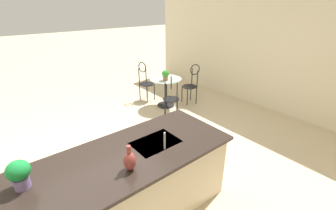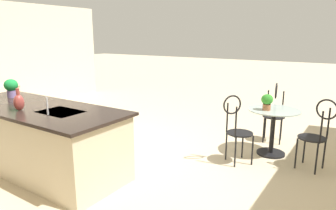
{
  "view_description": "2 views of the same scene",
  "coord_description": "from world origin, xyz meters",
  "views": [
    {
      "loc": [
        1.15,
        2.81,
        2.5
      ],
      "look_at": [
        -1.16,
        -0.02,
        0.86
      ],
      "focal_mm": 24.71,
      "sensor_mm": 36.0,
      "label": 1
    },
    {
      "loc": [
        -3.44,
        3.18,
        1.87
      ],
      "look_at": [
        -1.07,
        -0.39,
        0.87
      ],
      "focal_mm": 32.16,
      "sensor_mm": 36.0,
      "label": 2
    }
  ],
  "objects": [
    {
      "name": "chair_toward_desk",
      "position": [
        -1.95,
        -0.89,
        0.57
      ],
      "size": [
        0.54,
        0.54,
        1.04
      ],
      "color": "black",
      "rests_on": "ground"
    },
    {
      "name": "wall_left_window",
      "position": [
        -4.26,
        0.0,
        1.35
      ],
      "size": [
        0.12,
        7.8,
        2.7
      ],
      "primitive_type": "cube",
      "color": "beige",
      "rests_on": "ground"
    },
    {
      "name": "potted_plant_on_table",
      "position": [
        -2.22,
        -1.42,
        0.88
      ],
      "size": [
        0.18,
        0.18,
        0.25
      ],
      "color": "#9E603D",
      "rests_on": "bistro_table"
    },
    {
      "name": "chair_near_window",
      "position": [
        -2.97,
        -1.27,
        0.57
      ],
      "size": [
        0.51,
        0.45,
        1.04
      ],
      "color": "black",
      "rests_on": "ground"
    },
    {
      "name": "ground_plane",
      "position": [
        0.0,
        0.0,
        0.0
      ],
      "size": [
        40.0,
        40.0,
        0.0
      ],
      "primitive_type": "plane",
      "color": "beige"
    },
    {
      "name": "kitchen_island",
      "position": [
        0.3,
        0.85,
        0.46
      ],
      "size": [
        2.8,
        1.06,
        0.92
      ],
      "color": "beige",
      "rests_on": "ground"
    },
    {
      "name": "vase_on_counter",
      "position": [
        0.25,
        1.09,
        1.03
      ],
      "size": [
        0.13,
        0.13,
        0.29
      ],
      "color": "#993D38",
      "rests_on": "kitchen_island"
    },
    {
      "name": "potted_plant_counter_far",
      "position": [
        1.15,
        0.68,
        1.08
      ],
      "size": [
        0.2,
        0.2,
        0.29
      ],
      "color": "#7A669E",
      "rests_on": "kitchen_island"
    },
    {
      "name": "bistro_table",
      "position": [
        -2.31,
        -1.53,
        0.45
      ],
      "size": [
        0.8,
        0.8,
        0.74
      ],
      "color": "black",
      "rests_on": "ground"
    },
    {
      "name": "chair_by_island",
      "position": [
        -2.15,
        -2.21,
        0.57
      ],
      "size": [
        0.44,
        0.51,
        1.04
      ],
      "color": "black",
      "rests_on": "ground"
    },
    {
      "name": "sink_faucet",
      "position": [
        -0.25,
        1.03,
        1.03
      ],
      "size": [
        0.02,
        0.02,
        0.22
      ],
      "primitive_type": "cylinder",
      "color": "#B2B5BA",
      "rests_on": "kitchen_island"
    }
  ]
}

